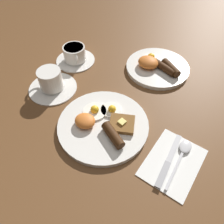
# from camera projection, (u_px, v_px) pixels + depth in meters

# --- Properties ---
(ground_plane) EXTENTS (3.00, 3.00, 0.00)m
(ground_plane) POSITION_uv_depth(u_px,v_px,m) (103.00, 126.00, 0.67)
(ground_plane) COLOR brown
(breakfast_plate_near) EXTENTS (0.28, 0.28, 0.04)m
(breakfast_plate_near) POSITION_uv_depth(u_px,v_px,m) (103.00, 124.00, 0.66)
(breakfast_plate_near) COLOR silver
(breakfast_plate_near) RESTS_ON ground_plane
(breakfast_plate_far) EXTENTS (0.24, 0.24, 0.05)m
(breakfast_plate_far) POSITION_uv_depth(u_px,v_px,m) (157.00, 66.00, 0.84)
(breakfast_plate_far) COLOR silver
(breakfast_plate_far) RESTS_ON ground_plane
(teacup_near) EXTENTS (0.17, 0.17, 0.08)m
(teacup_near) POSITION_uv_depth(u_px,v_px,m) (51.00, 82.00, 0.76)
(teacup_near) COLOR silver
(teacup_near) RESTS_ON ground_plane
(teacup_far) EXTENTS (0.15, 0.15, 0.06)m
(teacup_far) POSITION_uv_depth(u_px,v_px,m) (75.00, 55.00, 0.86)
(teacup_far) COLOR silver
(teacup_far) RESTS_ON ground_plane
(napkin) EXTENTS (0.15, 0.19, 0.01)m
(napkin) POSITION_uv_depth(u_px,v_px,m) (173.00, 162.00, 0.59)
(napkin) COLOR white
(napkin) RESTS_ON ground_plane
(knife) EXTENTS (0.02, 0.18, 0.01)m
(knife) POSITION_uv_depth(u_px,v_px,m) (168.00, 163.00, 0.59)
(knife) COLOR silver
(knife) RESTS_ON napkin
(spoon) EXTENTS (0.03, 0.17, 0.01)m
(spoon) POSITION_uv_depth(u_px,v_px,m) (183.00, 151.00, 0.61)
(spoon) COLOR silver
(spoon) RESTS_ON napkin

